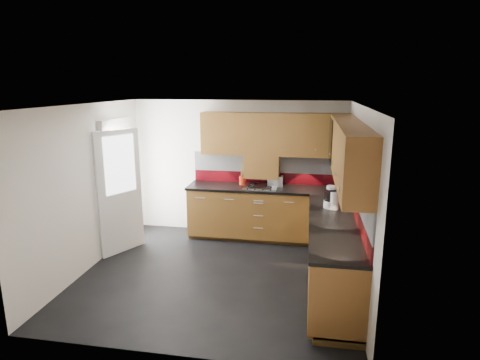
% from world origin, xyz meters
% --- Properties ---
extents(room, '(4.00, 3.80, 2.64)m').
position_xyz_m(room, '(0.00, 0.00, 1.50)').
color(room, black).
extents(base_cabinets, '(2.70, 3.20, 0.95)m').
position_xyz_m(base_cabinets, '(1.07, 0.72, 0.44)').
color(base_cabinets, '#5A3714').
rests_on(base_cabinets, room).
extents(countertop, '(2.72, 3.22, 0.04)m').
position_xyz_m(countertop, '(1.05, 0.70, 0.92)').
color(countertop, black).
rests_on(countertop, base_cabinets).
extents(backsplash, '(2.70, 3.20, 0.54)m').
position_xyz_m(backsplash, '(1.28, 0.93, 1.21)').
color(backsplash, maroon).
rests_on(backsplash, countertop).
extents(upper_cabinets, '(2.50, 3.20, 0.72)m').
position_xyz_m(upper_cabinets, '(1.23, 0.78, 1.84)').
color(upper_cabinets, '#5A3714').
rests_on(upper_cabinets, room).
extents(extractor_hood, '(0.60, 0.33, 0.40)m').
position_xyz_m(extractor_hood, '(0.45, 1.64, 1.28)').
color(extractor_hood, '#5A3714').
rests_on(extractor_hood, room).
extents(glass_cabinet, '(0.32, 0.80, 0.66)m').
position_xyz_m(glass_cabinet, '(1.71, 1.07, 1.87)').
color(glass_cabinet, black).
rests_on(glass_cabinet, room).
extents(back_door, '(0.42, 1.19, 2.04)m').
position_xyz_m(back_door, '(-1.78, 0.75, 1.03)').
color(back_door, white).
rests_on(back_door, room).
extents(gas_hob, '(0.57, 0.50, 0.04)m').
position_xyz_m(gas_hob, '(0.45, 1.47, 0.95)').
color(gas_hob, silver).
rests_on(gas_hob, countertop).
extents(utensil_pot, '(0.12, 0.12, 0.42)m').
position_xyz_m(utensil_pot, '(0.11, 1.61, 1.03)').
color(utensil_pot, red).
rests_on(utensil_pot, countertop).
extents(toaster, '(0.27, 0.17, 0.19)m').
position_xyz_m(toaster, '(0.69, 1.58, 1.03)').
color(toaster, silver).
rests_on(toaster, countertop).
extents(food_processor, '(0.19, 0.19, 0.32)m').
position_xyz_m(food_processor, '(1.58, 0.49, 1.09)').
color(food_processor, white).
rests_on(food_processor, countertop).
extents(paper_towel, '(0.15, 0.15, 0.25)m').
position_xyz_m(paper_towel, '(1.62, 0.42, 1.07)').
color(paper_towel, white).
rests_on(paper_towel, countertop).
extents(orange_cloth, '(0.17, 0.15, 0.02)m').
position_xyz_m(orange_cloth, '(1.64, 1.08, 0.95)').
color(orange_cloth, '#F45B1B').
rests_on(orange_cloth, countertop).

